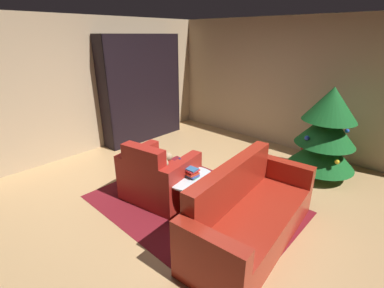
{
  "coord_description": "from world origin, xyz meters",
  "views": [
    {
      "loc": [
        2.33,
        -2.58,
        2.23
      ],
      "look_at": [
        -0.17,
        0.1,
        0.75
      ],
      "focal_mm": 25.52,
      "sensor_mm": 36.0,
      "label": 1
    }
  ],
  "objects_px": {
    "book_stack_on_table": "(191,172)",
    "bottle_on_table": "(180,167)",
    "bookshelf_unit": "(147,88)",
    "coffee_table": "(190,180)",
    "decorated_tree": "(326,132)",
    "armchair_red": "(158,178)",
    "couch_red": "(249,216)"
  },
  "relations": [
    {
      "from": "book_stack_on_table",
      "to": "bottle_on_table",
      "type": "distance_m",
      "value": 0.19
    },
    {
      "from": "bookshelf_unit",
      "to": "bottle_on_table",
      "type": "distance_m",
      "value": 2.89
    },
    {
      "from": "coffee_table",
      "to": "decorated_tree",
      "type": "bearing_deg",
      "value": 66.12
    },
    {
      "from": "bookshelf_unit",
      "to": "coffee_table",
      "type": "bearing_deg",
      "value": -28.42
    },
    {
      "from": "coffee_table",
      "to": "book_stack_on_table",
      "type": "xyz_separation_m",
      "value": [
        0.0,
        0.03,
        0.11
      ]
    },
    {
      "from": "bookshelf_unit",
      "to": "coffee_table",
      "type": "relative_size",
      "value": 3.32
    },
    {
      "from": "armchair_red",
      "to": "book_stack_on_table",
      "type": "bearing_deg",
      "value": 16.58
    },
    {
      "from": "bookshelf_unit",
      "to": "book_stack_on_table",
      "type": "bearing_deg",
      "value": -27.96
    },
    {
      "from": "bottle_on_table",
      "to": "decorated_tree",
      "type": "relative_size",
      "value": 0.15
    },
    {
      "from": "coffee_table",
      "to": "bottle_on_table",
      "type": "bearing_deg",
      "value": 179.89
    },
    {
      "from": "coffee_table",
      "to": "book_stack_on_table",
      "type": "distance_m",
      "value": 0.11
    },
    {
      "from": "armchair_red",
      "to": "bookshelf_unit",
      "type": "bearing_deg",
      "value": 143.9
    },
    {
      "from": "coffee_table",
      "to": "bookshelf_unit",
      "type": "bearing_deg",
      "value": 151.58
    },
    {
      "from": "bookshelf_unit",
      "to": "armchair_red",
      "type": "distance_m",
      "value": 2.75
    },
    {
      "from": "couch_red",
      "to": "decorated_tree",
      "type": "distance_m",
      "value": 2.19
    },
    {
      "from": "couch_red",
      "to": "book_stack_on_table",
      "type": "relative_size",
      "value": 9.58
    },
    {
      "from": "couch_red",
      "to": "bookshelf_unit",
      "type": "bearing_deg",
      "value": 158.41
    },
    {
      "from": "couch_red",
      "to": "decorated_tree",
      "type": "bearing_deg",
      "value": 88.52
    },
    {
      "from": "bottle_on_table",
      "to": "decorated_tree",
      "type": "distance_m",
      "value": 2.45
    },
    {
      "from": "bookshelf_unit",
      "to": "armchair_red",
      "type": "bearing_deg",
      "value": -36.1
    },
    {
      "from": "book_stack_on_table",
      "to": "bookshelf_unit",
      "type": "bearing_deg",
      "value": 152.04
    },
    {
      "from": "coffee_table",
      "to": "bottle_on_table",
      "type": "height_order",
      "value": "bottle_on_table"
    },
    {
      "from": "bookshelf_unit",
      "to": "book_stack_on_table",
      "type": "height_order",
      "value": "bookshelf_unit"
    },
    {
      "from": "couch_red",
      "to": "decorated_tree",
      "type": "xyz_separation_m",
      "value": [
        0.06,
        2.14,
        0.47
      ]
    },
    {
      "from": "coffee_table",
      "to": "couch_red",
      "type": "bearing_deg",
      "value": 1.65
    },
    {
      "from": "bottle_on_table",
      "to": "decorated_tree",
      "type": "xyz_separation_m",
      "value": [
        1.14,
        2.16,
        0.22
      ]
    },
    {
      "from": "bookshelf_unit",
      "to": "book_stack_on_table",
      "type": "relative_size",
      "value": 10.68
    },
    {
      "from": "armchair_red",
      "to": "coffee_table",
      "type": "height_order",
      "value": "armchair_red"
    },
    {
      "from": "bottle_on_table",
      "to": "coffee_table",
      "type": "bearing_deg",
      "value": -0.11
    },
    {
      "from": "couch_red",
      "to": "coffee_table",
      "type": "xyz_separation_m",
      "value": [
        -0.9,
        -0.03,
        0.12
      ]
    },
    {
      "from": "book_stack_on_table",
      "to": "bottle_on_table",
      "type": "xyz_separation_m",
      "value": [
        -0.19,
        -0.03,
        0.02
      ]
    },
    {
      "from": "coffee_table",
      "to": "decorated_tree",
      "type": "distance_m",
      "value": 2.39
    }
  ]
}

